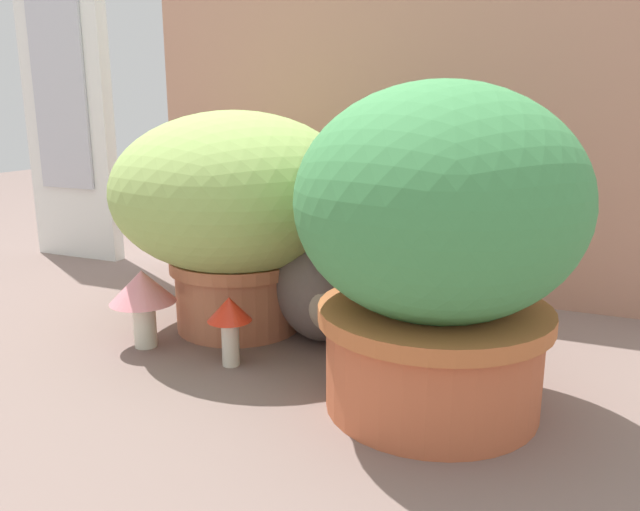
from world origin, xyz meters
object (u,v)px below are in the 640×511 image
object	(u,v)px
cat	(322,278)
mushroom_ornament_pink	(143,292)
grass_planter	(236,205)
mushroom_ornament_red	(230,317)
leafy_planter	(437,241)

from	to	relation	value
cat	mushroom_ornament_pink	size ratio (longest dim) A/B	2.47
grass_planter	mushroom_ornament_red	world-z (taller)	grass_planter
leafy_planter	mushroom_ornament_red	distance (m)	0.39
leafy_planter	cat	xyz separation A→B (m)	(-0.26, 0.18, -0.13)
leafy_planter	cat	bearing A→B (deg)	144.70
leafy_planter	mushroom_ornament_pink	bearing A→B (deg)	178.04
leafy_planter	grass_planter	bearing A→B (deg)	157.24
cat	leafy_planter	bearing A→B (deg)	-35.30
mushroom_ornament_pink	mushroom_ornament_red	bearing A→B (deg)	-3.10
mushroom_ornament_red	leafy_planter	bearing A→B (deg)	-1.33
cat	mushroom_ornament_pink	bearing A→B (deg)	-150.52
grass_planter	mushroom_ornament_pink	bearing A→B (deg)	-121.85
grass_planter	leafy_planter	distance (m)	0.48
grass_planter	mushroom_ornament_red	xyz separation A→B (m)	(0.09, -0.18, -0.16)
mushroom_ornament_pink	grass_planter	bearing A→B (deg)	58.15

